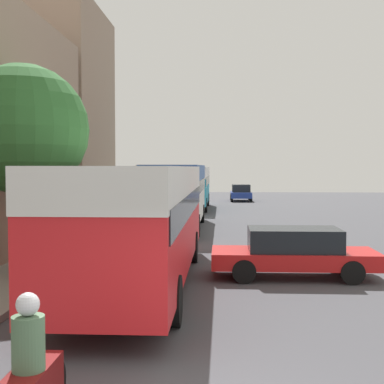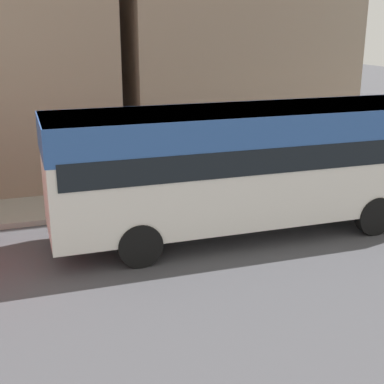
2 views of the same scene
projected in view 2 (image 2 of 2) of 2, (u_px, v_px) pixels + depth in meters
building_far_terrace at (223, 4)px, 19.54m from camera, size 6.46×7.87×11.63m
bus_following at (248, 154)px, 13.15m from camera, size 2.54×9.83×3.18m
pedestrian_near_curb at (135, 174)px, 14.96m from camera, size 0.34×0.34×1.83m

